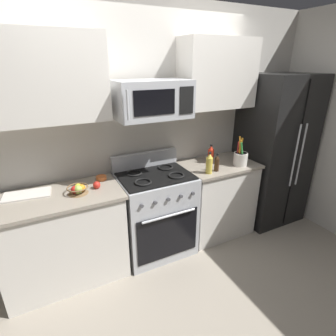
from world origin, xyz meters
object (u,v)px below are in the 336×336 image
(fruit_basket, at_px, (78,189))
(apple_loose, at_px, (97,185))
(range_oven, at_px, (156,213))
(bottle_hot_sauce, at_px, (211,155))
(bottle_oil, at_px, (209,164))
(microwave, at_px, (152,99))
(refrigerator, at_px, (273,151))
(bottle_soy, at_px, (217,163))
(utensil_crock, at_px, (240,158))
(prep_bowl, at_px, (101,178))
(cutting_board, at_px, (27,195))

(fruit_basket, xyz_separation_m, apple_loose, (0.17, 0.03, -0.01))
(range_oven, distance_m, bottle_hot_sauce, 0.92)
(range_oven, bearing_deg, bottle_oil, -18.17)
(bottle_hot_sauce, bearing_deg, microwave, -176.75)
(refrigerator, bearing_deg, bottle_soy, -171.61)
(utensil_crock, bearing_deg, bottle_oil, -175.53)
(refrigerator, xyz_separation_m, fruit_basket, (-2.44, -0.03, 0.01))
(range_oven, relative_size, bottle_hot_sauce, 4.92)
(utensil_crock, relative_size, bottle_oil, 1.46)
(microwave, relative_size, utensil_crock, 2.06)
(refrigerator, relative_size, apple_loose, 27.38)
(apple_loose, distance_m, bottle_hot_sauce, 1.35)
(refrigerator, bearing_deg, bottle_oil, -171.71)
(fruit_basket, height_order, bottle_hot_sauce, bottle_hot_sauce)
(refrigerator, height_order, prep_bowl, refrigerator)
(microwave, distance_m, bottle_hot_sauce, 1.00)
(fruit_basket, bearing_deg, utensil_crock, -3.25)
(apple_loose, bearing_deg, fruit_basket, -169.44)
(utensil_crock, xyz_separation_m, bottle_soy, (-0.35, -0.02, 0.01))
(apple_loose, relative_size, cutting_board, 0.18)
(apple_loose, relative_size, bottle_oil, 0.29)
(microwave, xyz_separation_m, prep_bowl, (-0.52, 0.14, -0.76))
(fruit_basket, bearing_deg, bottle_oil, -5.90)
(refrigerator, distance_m, prep_bowl, 2.19)
(fruit_basket, distance_m, prep_bowl, 0.33)
(utensil_crock, distance_m, bottle_oil, 0.46)
(microwave, relative_size, prep_bowl, 6.70)
(bottle_oil, bearing_deg, cutting_board, 170.13)
(cutting_board, relative_size, prep_bowl, 3.71)
(cutting_board, distance_m, bottle_hot_sauce, 1.93)
(bottle_hot_sauce, bearing_deg, utensil_crock, -39.11)
(range_oven, relative_size, cutting_board, 2.79)
(range_oven, relative_size, utensil_crock, 3.19)
(range_oven, distance_m, bottle_oil, 0.79)
(bottle_soy, bearing_deg, fruit_basket, 175.10)
(microwave, bearing_deg, cutting_board, 175.37)
(refrigerator, distance_m, bottle_oil, 1.13)
(bottle_hot_sauce, xyz_separation_m, prep_bowl, (-1.26, 0.10, -0.08))
(fruit_basket, relative_size, bottle_oil, 0.80)
(refrigerator, bearing_deg, range_oven, 179.41)
(utensil_crock, distance_m, bottle_hot_sauce, 0.34)
(prep_bowl, bearing_deg, refrigerator, -4.78)
(apple_loose, bearing_deg, bottle_soy, -7.03)
(microwave, height_order, bottle_hot_sauce, microwave)
(microwave, bearing_deg, bottle_oil, -20.57)
(microwave, xyz_separation_m, apple_loose, (-0.60, -0.04, -0.74))
(bottle_oil, bearing_deg, bottle_soy, 7.32)
(refrigerator, height_order, cutting_board, refrigerator)
(range_oven, distance_m, utensil_crock, 1.14)
(refrigerator, relative_size, fruit_basket, 10.07)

